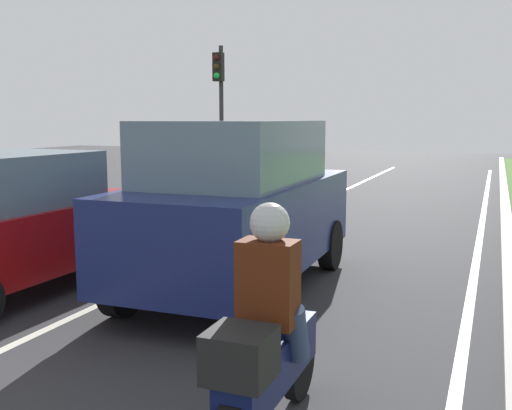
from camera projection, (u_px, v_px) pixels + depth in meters
ground_plane at (312, 221)px, 13.58m from camera, size 60.00×60.00×0.00m
lane_line_center at (283, 219)px, 13.83m from camera, size 0.12×32.00×0.01m
lane_line_right_edge at (481, 232)px, 12.25m from camera, size 0.12×32.00×0.01m
curb_right at (507, 231)px, 12.05m from camera, size 0.24×48.00×0.12m
car_suv_ahead at (239, 205)px, 7.95m from camera, size 2.03×4.53×2.28m
car_sedan_left_lane at (16, 223)px, 8.01m from camera, size 1.93×4.34×1.86m
car_hatchback_far at (221, 179)px, 14.21m from camera, size 1.73×3.70×1.78m
motorcycle at (267, 368)px, 4.20m from camera, size 0.40×1.90×1.01m
rider_person at (270, 281)px, 4.15m from camera, size 0.50×0.40×1.16m
traffic_light_overhead_left at (220, 93)px, 19.30m from camera, size 0.32×0.50×4.64m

